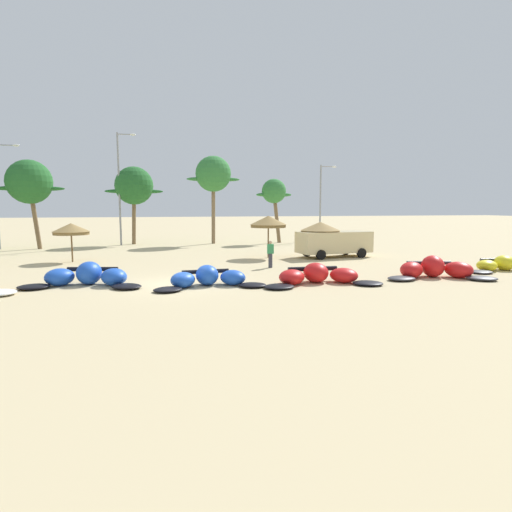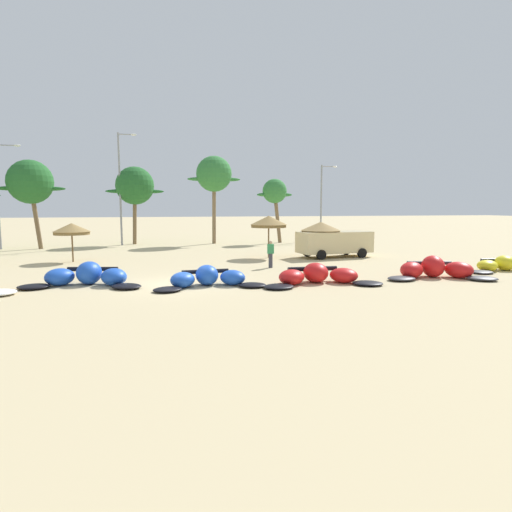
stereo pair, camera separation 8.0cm
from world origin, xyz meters
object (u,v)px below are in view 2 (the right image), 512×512
at_px(palm_center_right, 275,192).
at_px(lamppost_west_center, 121,184).
at_px(beach_umbrella_near_palms, 269,222).
at_px(person_near_kites, 271,254).
at_px(palm_center_left, 214,175).
at_px(kite_left, 87,277).
at_px(beach_umbrella_middle, 72,229).
at_px(kite_center, 318,276).
at_px(palm_left, 30,182).
at_px(kite_left_of_center, 208,278).
at_px(parked_van, 333,242).
at_px(kite_right, 508,265).
at_px(lamppost_east_center, 323,198).
at_px(kite_right_of_center, 435,270).
at_px(palm_left_of_gap, 135,186).
at_px(beach_umbrella_outermost, 321,227).

xyz_separation_m(palm_center_right, lamppost_west_center, (-14.64, 0.54, 0.72)).
height_order(beach_umbrella_near_palms, palm_center_right, palm_center_right).
distance_m(person_near_kites, palm_center_left, 18.41).
xyz_separation_m(kite_left, beach_umbrella_middle, (-2.29, 9.22, 1.76)).
bearing_deg(kite_center, palm_left, 130.40).
bearing_deg(kite_left_of_center, parked_van, 42.96).
distance_m(parked_van, palm_center_right, 13.48).
xyz_separation_m(palm_left, lamppost_west_center, (7.18, 2.23, 0.09)).
distance_m(kite_center, kite_right, 12.02).
distance_m(kite_left, kite_left_of_center, 5.64).
relative_size(kite_right, palm_center_left, 0.64).
relative_size(beach_umbrella_near_palms, lamppost_east_center, 0.37).
bearing_deg(lamppost_east_center, person_near_kites, -119.14).
distance_m(kite_left, beach_umbrella_middle, 9.67).
bearing_deg(kite_left, kite_right_of_center, -5.62).
distance_m(kite_right_of_center, parked_van, 9.74).
xyz_separation_m(beach_umbrella_near_palms, palm_left_of_gap, (-9.78, 13.43, 2.98)).
xyz_separation_m(palm_left, lamppost_east_center, (27.81, 4.03, -1.09)).
distance_m(kite_right_of_center, palm_center_left, 25.11).
relative_size(beach_umbrella_near_palms, beach_umbrella_outermost, 1.04).
xyz_separation_m(kite_center, parked_van, (4.86, 9.80, 0.73)).
distance_m(kite_left_of_center, kite_center, 5.19).
bearing_deg(palm_left_of_gap, beach_umbrella_near_palms, -53.93).
xyz_separation_m(kite_center, palm_center_right, (3.97, 22.66, 4.65)).
height_order(beach_umbrella_middle, beach_umbrella_near_palms, beach_umbrella_near_palms).
relative_size(kite_center, palm_center_left, 0.70).
xyz_separation_m(kite_right_of_center, lamppost_west_center, (-17.11, 23.00, 5.31)).
bearing_deg(person_near_kites, kite_center, -81.19).
distance_m(beach_umbrella_outermost, person_near_kites, 6.70).
xyz_separation_m(kite_left_of_center, kite_right, (17.11, 0.92, -0.03)).
xyz_separation_m(kite_right_of_center, beach_umbrella_near_palms, (-6.16, 10.36, 2.14)).
bearing_deg(palm_left, kite_right_of_center, -40.54).
bearing_deg(kite_right_of_center, kite_right, 12.06).
relative_size(kite_left_of_center, palm_center_left, 0.63).
bearing_deg(kite_right_of_center, kite_left, 174.38).
bearing_deg(beach_umbrella_near_palms, kite_right, -38.22).
height_order(palm_center_right, lamppost_west_center, lamppost_west_center).
bearing_deg(kite_left_of_center, palm_left, 121.73).
distance_m(kite_left_of_center, palm_left_of_gap, 24.49).
bearing_deg(kite_center, person_near_kites, 98.81).
height_order(kite_left_of_center, palm_center_left, palm_center_left).
relative_size(beach_umbrella_near_palms, palm_left_of_gap, 0.40).
bearing_deg(lamppost_west_center, kite_center, -65.29).
bearing_deg(kite_center, beach_umbrella_near_palms, 88.50).
distance_m(kite_center, palm_center_right, 23.47).
xyz_separation_m(kite_left_of_center, lamppost_east_center, (15.12, 24.54, 4.19)).
xyz_separation_m(person_near_kites, palm_left_of_gap, (-8.64, 18.41, 4.73)).
bearing_deg(lamppost_west_center, palm_center_right, -2.12).
bearing_deg(beach_umbrella_outermost, kite_center, -111.69).
distance_m(kite_center, beach_umbrella_middle, 17.13).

